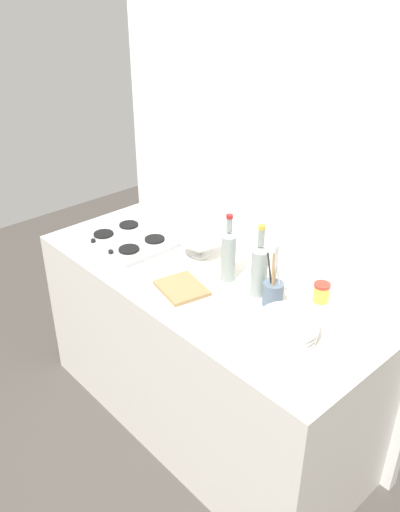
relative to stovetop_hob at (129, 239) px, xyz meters
The scene contains 11 objects.
ground_plane 1.06m from the stovetop_hob, ahead, with size 6.00×6.00×0.00m, color #47423D.
counter_block 0.70m from the stovetop_hob, ahead, with size 1.80×0.70×0.90m, color silver.
backsplash_panel 0.68m from the stovetop_hob, 37.56° to the left, with size 1.90×0.06×2.13m, color white.
stovetop_hob is the anchor object (origin of this frame).
plate_stack 1.09m from the stovetop_hob, ahead, with size 0.25×0.25×0.09m.
wine_bottle_leftmost 0.64m from the stovetop_hob, 11.00° to the left, with size 0.07×0.07×0.33m.
wine_bottle_mid_left 0.82m from the stovetop_hob, ahead, with size 0.07×0.07×0.34m.
mixing_bowl 0.41m from the stovetop_hob, 25.22° to the left, with size 0.21×0.21×0.09m.
utensil_crock 0.91m from the stovetop_hob, ahead, with size 0.09×0.09×0.30m.
condiment_jar_front 1.06m from the stovetop_hob, 15.77° to the left, with size 0.07×0.07×0.09m.
cutting_board 0.55m from the stovetop_hob, 10.46° to the right, with size 0.22×0.18×0.02m, color #9E7A4C.
Camera 1 is at (1.57, -1.43, 2.21)m, focal length 37.25 mm.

